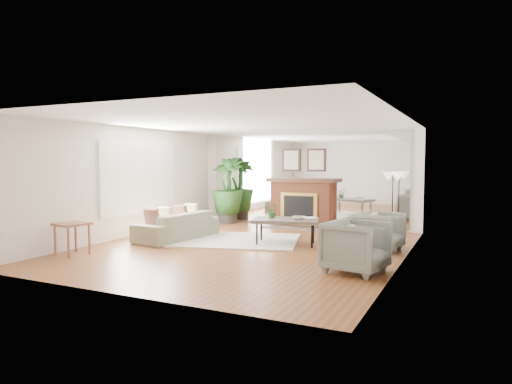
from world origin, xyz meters
The scene contains 18 objects.
ground centered at (0.00, 0.00, 0.00)m, with size 7.00×7.00×0.00m, color brown.
wall_left centered at (-2.99, 0.00, 1.25)m, with size 0.02×7.00×2.50m, color silver.
wall_right centered at (2.99, 0.00, 1.25)m, with size 0.02×7.00×2.50m, color silver.
wall_back centered at (0.00, 3.49, 1.25)m, with size 6.00×0.02×2.50m, color silver.
mirror_panel centered at (0.00, 3.47, 1.25)m, with size 5.40×0.04×2.40m, color silver.
window_panel centered at (-2.96, 0.40, 1.35)m, with size 0.04×2.40×1.50m, color #B2E09E.
fireplace centered at (0.00, 3.26, 0.66)m, with size 1.85×0.83×2.05m.
area_rug centered at (-0.62, 0.64, 0.01)m, with size 2.78×1.98×0.03m, color silver.
coffee_table centered at (0.58, 0.73, 0.49)m, with size 1.50×1.11×0.53m.
sofa centered at (-1.82, 0.27, 0.30)m, with size 2.05×0.80×0.60m, color gray.
armchair_back centered at (2.44, 0.92, 0.38)m, with size 0.80×0.83×0.75m, color slate.
armchair_front centered at (2.45, -0.99, 0.40)m, with size 0.86×0.89×0.81m, color slate.
side_table centered at (-2.56, -1.97, 0.50)m, with size 0.61×0.61×0.60m.
potted_ficus centered at (-2.12, 3.10, 0.98)m, with size 0.89×0.89×1.83m.
floor_lamp centered at (2.36, 2.97, 1.25)m, with size 0.48×0.27×1.47m.
tabletop_plant centered at (0.29, 0.71, 0.69)m, with size 0.27×0.24×0.30m, color #2A6324.
fruit_bowl centered at (0.86, 0.72, 0.57)m, with size 0.27×0.27×0.07m, color #98603D.
book centered at (0.94, 0.94, 0.55)m, with size 0.23×0.32×0.02m, color #98603D.
Camera 1 is at (4.08, -7.98, 1.75)m, focal length 32.00 mm.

